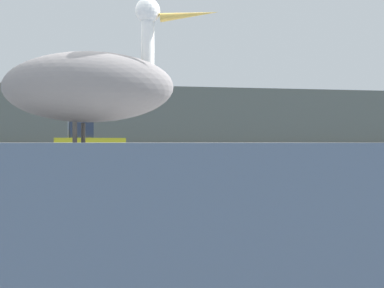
# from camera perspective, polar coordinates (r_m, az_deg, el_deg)

# --- Properties ---
(ground_plane) EXTENTS (260.00, 260.00, 0.00)m
(ground_plane) POSITION_cam_1_polar(r_m,az_deg,el_deg) (3.56, -11.07, -13.87)
(ground_plane) COLOR navy
(hillside_backdrop) EXTENTS (140.00, 16.47, 9.36)m
(hillside_backdrop) POSITION_cam_1_polar(r_m,az_deg,el_deg) (72.94, -9.32, 3.19)
(hillside_backdrop) COLOR #7F755B
(hillside_backdrop) RESTS_ON ground
(pier_dock) EXTENTS (3.87, 3.09, 0.86)m
(pier_dock) POSITION_cam_1_polar(r_m,az_deg,el_deg) (3.02, -13.61, -8.04)
(pier_dock) COLOR gray
(pier_dock) RESTS_ON ground
(pelican) EXTENTS (1.50, 0.77, 0.97)m
(pelican) POSITION_cam_1_polar(r_m,az_deg,el_deg) (3.01, -13.38, 7.54)
(pelican) COLOR slate
(pelican) RESTS_ON pier_dock
(fishing_boat_yellow) EXTENTS (5.61, 2.66, 5.56)m
(fishing_boat_yellow) POSITION_cam_1_polar(r_m,az_deg,el_deg) (34.73, -13.62, 0.32)
(fishing_boat_yellow) COLOR yellow
(fishing_boat_yellow) RESTS_ON ground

